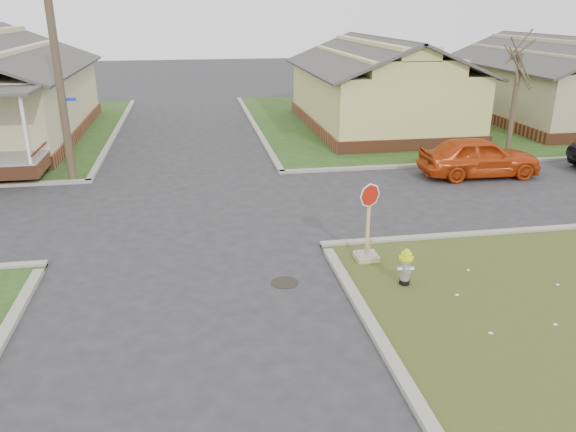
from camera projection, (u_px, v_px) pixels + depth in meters
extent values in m
plane|color=#2A292C|center=(190.00, 280.00, 13.26)|extent=(120.00, 120.00, 0.00)
cube|color=#214317|center=(562.00, 115.00, 33.36)|extent=(37.00, 19.00, 0.05)
cylinder|color=black|center=(285.00, 283.00, 13.14)|extent=(0.64, 0.64, 0.01)
cube|color=brown|center=(376.00, 122.00, 29.97)|extent=(7.20, 11.20, 0.60)
cube|color=#C6C375|center=(378.00, 91.00, 29.41)|extent=(7.00, 11.00, 2.60)
cube|color=brown|center=(547.00, 116.00, 31.56)|extent=(7.20, 11.20, 0.60)
cube|color=tan|center=(551.00, 87.00, 31.00)|extent=(7.00, 11.00, 2.60)
cylinder|color=#3D3223|center=(56.00, 56.00, 19.23)|extent=(0.28, 0.28, 9.00)
cylinder|color=#3D3223|center=(514.00, 104.00, 24.15)|extent=(0.22, 0.22, 4.20)
cylinder|color=black|center=(404.00, 282.00, 12.97)|extent=(0.24, 0.24, 0.11)
cylinder|color=#BBBBC0|center=(405.00, 270.00, 12.86)|extent=(0.21, 0.21, 0.51)
sphere|color=#BBBBC0|center=(406.00, 260.00, 12.77)|extent=(0.21, 0.21, 0.21)
cylinder|color=#DFE30B|center=(406.00, 258.00, 12.76)|extent=(0.33, 0.33, 0.07)
cylinder|color=#DFE30B|center=(407.00, 255.00, 12.73)|extent=(0.24, 0.24, 0.11)
sphere|color=#DFE30B|center=(407.00, 252.00, 12.71)|extent=(0.16, 0.16, 0.16)
cube|color=tan|center=(366.00, 257.00, 14.24)|extent=(0.56, 0.56, 0.14)
cube|color=gray|center=(366.00, 254.00, 14.21)|extent=(0.45, 0.45, 0.04)
cube|color=tan|center=(368.00, 221.00, 13.90)|extent=(0.08, 0.04, 1.90)
cylinder|color=#B1160B|center=(370.00, 195.00, 13.63)|extent=(0.51, 0.22, 0.54)
cylinder|color=white|center=(370.00, 195.00, 13.64)|extent=(0.57, 0.25, 0.62)
imported|color=#BB390D|center=(479.00, 157.00, 21.17)|extent=(4.52, 1.93, 1.52)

